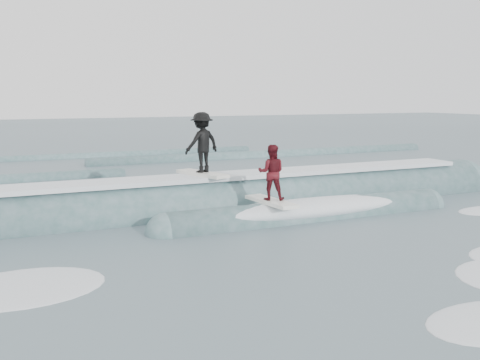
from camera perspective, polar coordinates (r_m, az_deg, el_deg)
name	(u,v)px	position (r m, az deg, el deg)	size (l,w,h in m)	color
ground	(312,251)	(12.84, 7.73, -7.50)	(160.00, 160.00, 0.00)	#3D4E59
breaking_wave	(240,209)	(17.07, 0.01, -3.14)	(22.35, 3.87, 2.18)	#365C5C
surfer_black	(202,144)	(16.65, -4.08, 3.81)	(1.36, 2.07, 1.97)	silver
surfer_red	(271,176)	(15.27, 3.36, 0.42)	(0.97, 2.05, 1.69)	white
whitewater	(341,270)	(11.59, 10.73, -9.41)	(16.72, 7.66, 0.10)	white
far_swells	(117,165)	(28.83, -13.04, 1.52)	(42.87, 8.65, 0.80)	#365C5C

